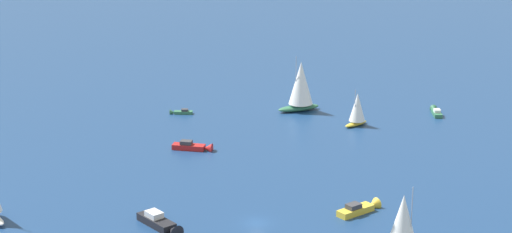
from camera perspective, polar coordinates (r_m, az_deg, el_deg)
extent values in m
plane|color=navy|center=(163.30, 0.02, -6.44)|extent=(2000.00, 2000.00, 0.00)
cube|color=#B21E1E|center=(199.77, -4.09, -1.85)|extent=(6.63, 6.18, 1.10)
cone|color=#B21E1E|center=(198.71, -2.92, -1.93)|extent=(2.77, 2.82, 2.20)
cube|color=#38383D|center=(199.60, -4.24, -1.58)|extent=(2.97, 2.91, 0.83)
ellipsoid|color=gold|center=(216.36, 6.05, -0.43)|extent=(6.90, 3.22, 0.93)
cylinder|color=#B2B2B7|center=(214.76, 6.00, 0.63)|extent=(0.14, 0.14, 7.66)
cone|color=white|center=(215.46, 6.14, 0.58)|extent=(4.35, 4.35, 6.51)
ellipsoid|color=#33704C|center=(226.59, 2.59, 0.52)|extent=(10.82, 4.27, 1.47)
cylinder|color=#B2B2B7|center=(224.44, 2.43, 2.17)|extent=(0.14, 0.14, 12.11)
cone|color=white|center=(225.12, 2.73, 2.05)|extent=(6.48, 6.48, 10.29)
cube|color=black|center=(162.89, -6.04, -6.34)|extent=(4.12, 8.72, 1.34)
cone|color=black|center=(158.97, -5.00, -6.92)|extent=(3.02, 2.59, 2.68)
cube|color=silver|center=(162.91, -6.17, -5.89)|extent=(2.63, 3.27, 1.01)
cube|color=#33704C|center=(224.72, -4.41, 0.25)|extent=(4.46, 3.46, 0.70)
cone|color=#33704C|center=(225.03, -5.09, 0.25)|extent=(1.68, 1.78, 1.40)
cube|color=#38383D|center=(224.51, -4.33, 0.40)|extent=(1.89, 1.75, 0.52)
cube|color=#33704C|center=(227.09, 10.85, 0.19)|extent=(4.31, 5.79, 0.90)
cone|color=#33704C|center=(230.33, 10.70, 0.44)|extent=(2.27, 2.14, 1.80)
cube|color=silver|center=(226.47, 10.88, 0.35)|extent=(2.22, 2.42, 0.68)
cube|color=gold|center=(167.66, 6.03, -5.68)|extent=(7.43, 3.36, 1.15)
cone|color=gold|center=(170.54, 7.10, -5.32)|extent=(2.16, 2.55, 2.29)
cube|color=#38383D|center=(166.93, 5.91, -5.41)|extent=(2.76, 2.20, 0.86)
cylinder|color=#B2B2B7|center=(144.40, 9.35, -6.55)|extent=(0.14, 0.14, 12.58)
cone|color=white|center=(145.19, 8.85, -6.66)|extent=(8.00, 8.00, 10.69)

